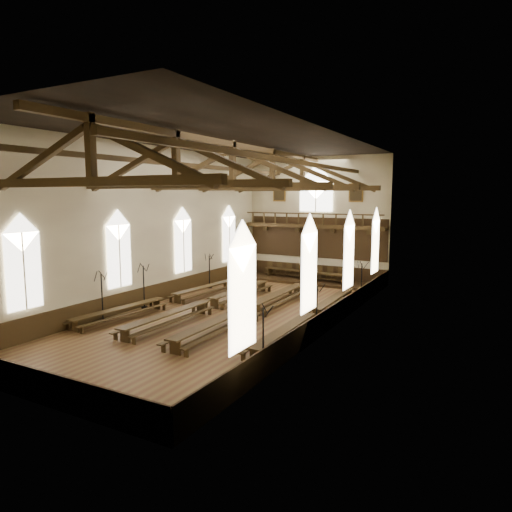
{
  "coord_description": "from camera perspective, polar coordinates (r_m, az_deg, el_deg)",
  "views": [
    {
      "loc": [
        13.61,
        -22.15,
        6.9
      ],
      "look_at": [
        0.68,
        1.5,
        3.3
      ],
      "focal_mm": 32.0,
      "sensor_mm": 36.0,
      "label": 1
    }
  ],
  "objects": [
    {
      "name": "ground",
      "position": [
        26.9,
        -2.83,
        -7.27
      ],
      "size": [
        26.0,
        26.0,
        0.0
      ],
      "primitive_type": "plane",
      "color": "brown",
      "rests_on": "ground"
    },
    {
      "name": "room_walls",
      "position": [
        26.0,
        -2.92,
        6.62
      ],
      "size": [
        26.0,
        26.0,
        26.0
      ],
      "color": "beige",
      "rests_on": "ground"
    },
    {
      "name": "wainscot_band",
      "position": [
        26.75,
        -2.84,
        -6.03
      ],
      "size": [
        12.0,
        26.0,
        1.2
      ],
      "color": "#352610",
      "rests_on": "ground"
    },
    {
      "name": "side_windows",
      "position": [
        26.19,
        -2.88,
        0.66
      ],
      "size": [
        11.85,
        19.8,
        4.5
      ],
      "color": "white",
      "rests_on": "room_walls"
    },
    {
      "name": "end_window",
      "position": [
        37.6,
        7.52,
        8.03
      ],
      "size": [
        2.8,
        0.12,
        3.8
      ],
      "color": "white",
      "rests_on": "room_walls"
    },
    {
      "name": "minstrels_gallery",
      "position": [
        37.5,
        7.3,
        2.96
      ],
      "size": [
        11.8,
        1.24,
        3.7
      ],
      "color": "#3D2B13",
      "rests_on": "room_walls"
    },
    {
      "name": "portraits",
      "position": [
        37.6,
        7.52,
        7.84
      ],
      "size": [
        7.75,
        0.09,
        1.45
      ],
      "color": "brown",
      "rests_on": "room_walls"
    },
    {
      "name": "roof_trusses",
      "position": [
        26.03,
        -2.95,
        10.49
      ],
      "size": [
        11.7,
        25.7,
        2.8
      ],
      "color": "#3D2B13",
      "rests_on": "room_walls"
    },
    {
      "name": "refectory_row_a",
      "position": [
        29.15,
        -10.97,
        -5.25
      ],
      "size": [
        1.93,
        13.75,
        0.67
      ],
      "color": "#3D2B13",
      "rests_on": "ground"
    },
    {
      "name": "refectory_row_b",
      "position": [
        27.58,
        -6.03,
        -5.81
      ],
      "size": [
        1.54,
        14.11,
        0.72
      ],
      "color": "#3D2B13",
      "rests_on": "ground"
    },
    {
      "name": "refectory_row_c",
      "position": [
        25.97,
        -0.64,
        -6.56
      ],
      "size": [
        1.57,
        14.39,
        0.75
      ],
      "color": "#3D2B13",
      "rests_on": "ground"
    },
    {
      "name": "refectory_row_d",
      "position": [
        25.05,
        7.08,
        -7.24
      ],
      "size": [
        1.54,
        13.94,
        0.7
      ],
      "color": "#3D2B13",
      "rests_on": "ground"
    },
    {
      "name": "dais",
      "position": [
        36.92,
        6.17,
        -3.06
      ],
      "size": [
        11.4,
        2.97,
        0.2
      ],
      "primitive_type": "cube",
      "color": "#352610",
      "rests_on": "ground"
    },
    {
      "name": "high_table",
      "position": [
        36.8,
        6.19,
        -2.02
      ],
      "size": [
        7.35,
        1.66,
        0.68
      ],
      "color": "#3D2B13",
      "rests_on": "dais"
    },
    {
      "name": "high_chairs",
      "position": [
        37.46,
        6.61,
        -1.84
      ],
      "size": [
        7.71,
        0.52,
        1.08
      ],
      "color": "#3D2B13",
      "rests_on": "dais"
    },
    {
      "name": "candelabrum_left_near",
      "position": [
        26.59,
        -18.64,
        -5.95
      ],
      "size": [
        0.8,
        0.85,
        2.81
      ],
      "color": "black",
      "rests_on": "ground"
    },
    {
      "name": "candelabrum_left_mid",
      "position": [
        28.86,
        -13.82,
        -4.72
      ],
      "size": [
        0.83,
        0.83,
        2.81
      ],
      "color": "black",
      "rests_on": "ground"
    },
    {
      "name": "candelabrum_left_far",
      "position": [
        34.3,
        -5.83,
        -2.7
      ],
      "size": [
        0.78,
        0.76,
        2.6
      ],
      "color": "black",
      "rests_on": "ground"
    },
    {
      "name": "candelabrum_right_near",
      "position": [
        18.36,
        0.91,
        -11.74
      ],
      "size": [
        0.79,
        0.81,
        2.7
      ],
      "color": "black",
      "rests_on": "ground"
    },
    {
      "name": "candelabrum_right_mid",
      "position": [
        23.42,
        7.57,
        -7.62
      ],
      "size": [
        0.71,
        0.79,
        2.56
      ],
      "color": "black",
      "rests_on": "ground"
    },
    {
      "name": "candelabrum_right_far",
      "position": [
        30.92,
        13.01,
        -3.99
      ],
      "size": [
        0.74,
        0.8,
        2.62
      ],
      "color": "black",
      "rests_on": "ground"
    }
  ]
}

